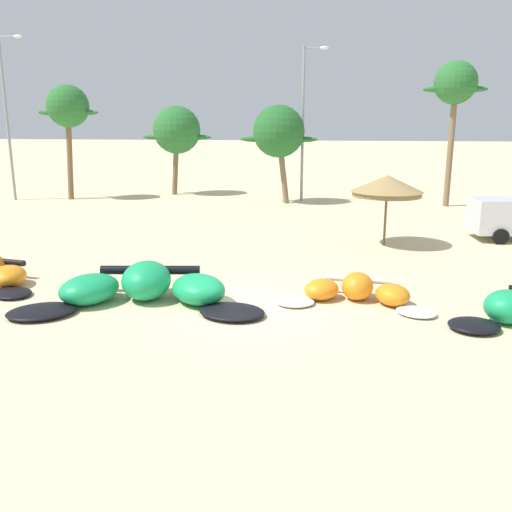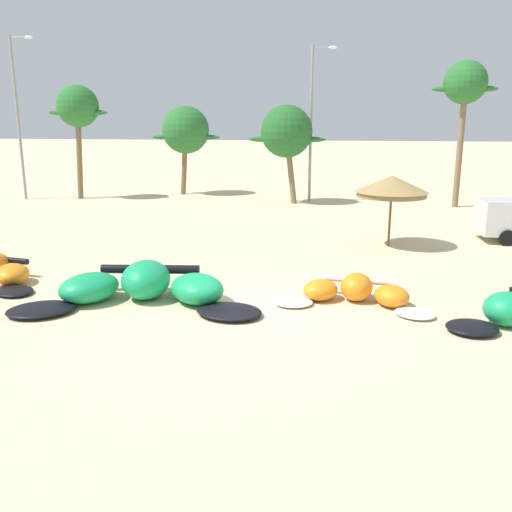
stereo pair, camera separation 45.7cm
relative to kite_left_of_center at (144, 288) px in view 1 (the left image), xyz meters
name	(u,v)px [view 1 (the left image)]	position (x,y,z in m)	size (l,w,h in m)	color
ground_plane	(249,306)	(3.09, 0.07, -0.44)	(260.00, 260.00, 0.00)	beige
kite_left_of_center	(144,288)	(0.00, 0.00, 0.00)	(7.41, 3.87, 1.14)	black
kite_center	(357,292)	(6.17, 0.88, -0.12)	(4.72, 2.43, 0.82)	white
beach_umbrella_near_van	(387,186)	(7.68, 8.61, 2.12)	(3.01, 3.01, 3.00)	brown
palm_leftmost	(68,108)	(-11.72, 20.20, 5.53)	(4.10, 2.73, 7.46)	brown
palm_left	(177,131)	(-5.41, 23.51, 4.05)	(4.96, 3.31, 6.19)	brown
palm_left_of_gap	(279,132)	(2.06, 20.31, 4.03)	(4.89, 3.26, 6.15)	#7F6647
palm_center_left	(455,86)	(12.53, 20.37, 6.71)	(3.77, 2.52, 8.62)	#7F6647
lamppost_west	(8,111)	(-15.42, 19.35, 5.31)	(1.66, 0.24, 10.42)	gray
lamppost_west_center	(305,117)	(3.62, 21.33, 4.93)	(1.60, 0.24, 9.69)	gray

